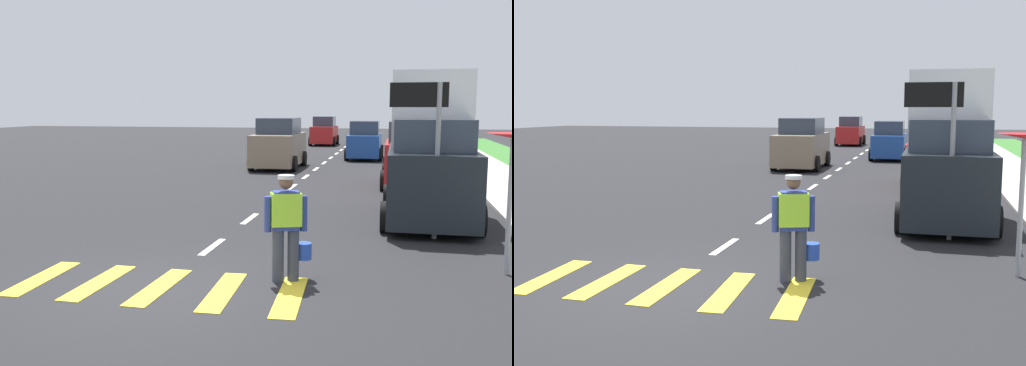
# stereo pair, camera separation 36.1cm
# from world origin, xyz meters

# --- Properties ---
(ground_plane) EXTENTS (96.00, 96.00, 0.00)m
(ground_plane) POSITION_xyz_m (0.00, 21.00, 0.00)
(ground_plane) COLOR black
(crosswalk_stripes) EXTENTS (4.46, 1.92, 0.01)m
(crosswalk_stripes) POSITION_xyz_m (0.00, 0.05, 0.01)
(crosswalk_stripes) COLOR yellow
(crosswalk_stripes) RESTS_ON ground
(lane_center_line) EXTENTS (0.14, 46.40, 0.01)m
(lane_center_line) POSITION_xyz_m (0.00, 25.20, 0.00)
(lane_center_line) COLOR silver
(lane_center_line) RESTS_ON ground
(road_worker) EXTENTS (0.70, 0.54, 1.67)m
(road_worker) POSITION_xyz_m (1.82, 0.81, 0.93)
(road_worker) COLOR #383D4C
(road_worker) RESTS_ON ground
(lane_direction_sign) EXTENTS (1.16, 0.11, 3.20)m
(lane_direction_sign) POSITION_xyz_m (4.00, 4.52, 2.41)
(lane_direction_sign) COLOR gray
(lane_direction_sign) RESTS_ON ground
(delivery_truck) EXTENTS (2.16, 4.60, 3.54)m
(delivery_truck) POSITION_xyz_m (4.20, 6.55, 1.61)
(delivery_truck) COLOR black
(delivery_truck) RESTS_ON ground
(car_outgoing_far) EXTENTS (1.87, 4.10, 1.99)m
(car_outgoing_far) POSITION_xyz_m (1.78, 23.50, 0.92)
(car_outgoing_far) COLOR #1E4799
(car_outgoing_far) RESTS_ON ground
(car_oncoming_third) EXTENTS (1.87, 3.80, 2.05)m
(car_oncoming_third) POSITION_xyz_m (-1.68, 34.56, 0.95)
(car_oncoming_third) COLOR red
(car_oncoming_third) RESTS_ON ground
(car_oncoming_second) EXTENTS (2.08, 4.27, 2.23)m
(car_oncoming_second) POSITION_xyz_m (-1.70, 17.82, 1.04)
(car_oncoming_second) COLOR gray
(car_oncoming_second) RESTS_ON ground
(car_parked_far) EXTENTS (1.91, 3.99, 2.23)m
(car_parked_far) POSITION_xyz_m (3.89, 12.69, 1.04)
(car_parked_far) COLOR red
(car_parked_far) RESTS_ON ground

